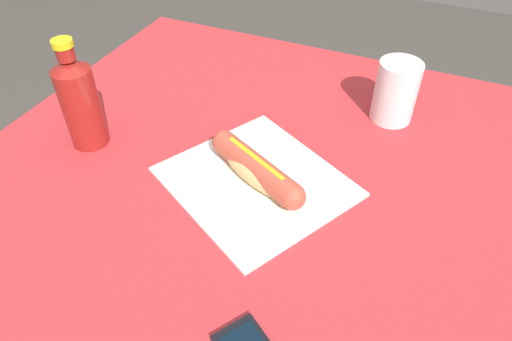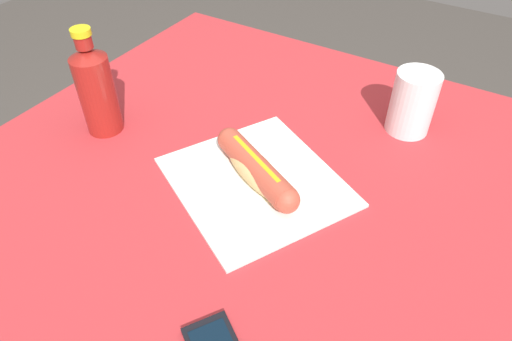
{
  "view_description": "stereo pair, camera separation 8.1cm",
  "coord_description": "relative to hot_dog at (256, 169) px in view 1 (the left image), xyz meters",
  "views": [
    {
      "loc": [
        -0.24,
        0.58,
        1.35
      ],
      "look_at": [
        -0.0,
        0.03,
        0.81
      ],
      "focal_mm": 32.38,
      "sensor_mm": 36.0,
      "label": 1
    },
    {
      "loc": [
        -0.31,
        0.54,
        1.35
      ],
      "look_at": [
        -0.0,
        0.03,
        0.81
      ],
      "focal_mm": 32.38,
      "sensor_mm": 36.0,
      "label": 2
    }
  ],
  "objects": [
    {
      "name": "soda_bottle",
      "position": [
        0.35,
        0.02,
        0.06
      ],
      "size": [
        0.07,
        0.07,
        0.22
      ],
      "color": "maroon",
      "rests_on": "dining_table"
    },
    {
      "name": "drinking_cup",
      "position": [
        -0.18,
        -0.3,
        0.03
      ],
      "size": [
        0.09,
        0.09,
        0.13
      ],
      "primitive_type": "cylinder",
      "color": "white",
      "rests_on": "dining_table"
    },
    {
      "name": "paper_wrapper",
      "position": [
        0.0,
        -0.0,
        -0.03
      ],
      "size": [
        0.39,
        0.38,
        0.01
      ],
      "primitive_type": "cube",
      "rotation": [
        0.0,
        0.0,
        -0.5
      ],
      "color": "white",
      "rests_on": "dining_table"
    },
    {
      "name": "dining_table",
      "position": [
        0.0,
        -0.03,
        -0.17
      ],
      "size": [
        1.08,
        1.01,
        0.78
      ],
      "color": "brown",
      "rests_on": "ground"
    },
    {
      "name": "hot_dog",
      "position": [
        0.0,
        0.0,
        0.0
      ],
      "size": [
        0.21,
        0.13,
        0.05
      ],
      "color": "#E5BC75",
      "rests_on": "paper_wrapper"
    }
  ]
}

